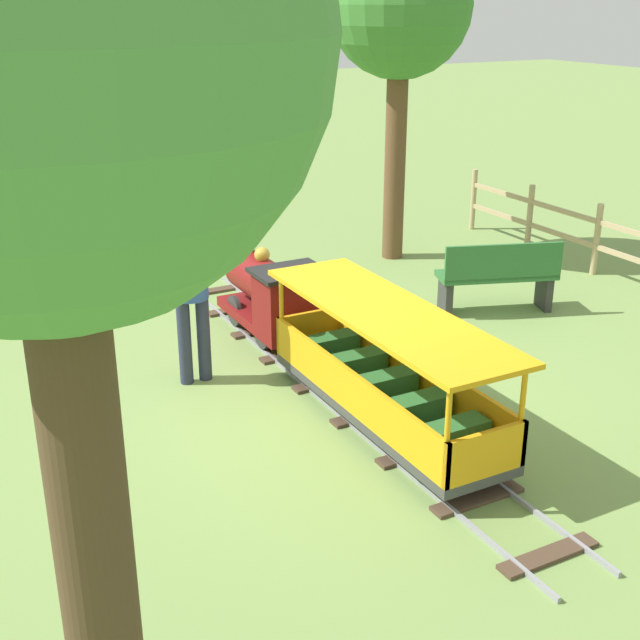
% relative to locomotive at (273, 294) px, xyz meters
% --- Properties ---
extents(ground_plane, '(60.00, 60.00, 0.00)m').
position_rel_locomotive_xyz_m(ground_plane, '(0.00, -1.17, -0.48)').
color(ground_plane, '#75934C').
extents(track, '(0.72, 6.40, 0.04)m').
position_rel_locomotive_xyz_m(track, '(0.00, -1.21, -0.47)').
color(track, gray).
rests_on(track, ground_plane).
extents(locomotive, '(0.68, 1.45, 1.07)m').
position_rel_locomotive_xyz_m(locomotive, '(0.00, 0.00, 0.00)').
color(locomotive, maroon).
rests_on(locomotive, ground_plane).
extents(passenger_car, '(0.78, 2.70, 0.97)m').
position_rel_locomotive_xyz_m(passenger_car, '(0.00, -2.11, -0.06)').
color(passenger_car, '#3F3F3F').
rests_on(passenger_car, ground_plane).
extents(conductor_person, '(0.30, 0.30, 1.62)m').
position_rel_locomotive_xyz_m(conductor_person, '(-1.05, -0.58, 0.47)').
color(conductor_person, '#282D47').
rests_on(conductor_person, ground_plane).
extents(park_bench, '(1.36, 0.81, 0.82)m').
position_rel_locomotive_xyz_m(park_bench, '(2.49, -0.48, -0.07)').
color(park_bench, '#2D6B33').
rests_on(park_bench, ground_plane).
extents(oak_tree_near, '(1.83, 1.83, 4.10)m').
position_rel_locomotive_xyz_m(oak_tree_near, '(-2.83, -4.50, 2.63)').
color(oak_tree_near, '#4C3823').
rests_on(oak_tree_near, ground_plane).
extents(oak_tree_far, '(1.77, 1.77, 4.07)m').
position_rel_locomotive_xyz_m(oak_tree_far, '(2.62, 1.85, 2.63)').
color(oak_tree_far, brown).
rests_on(oak_tree_far, ground_plane).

